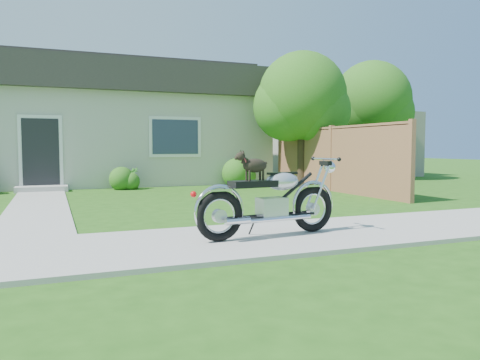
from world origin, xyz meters
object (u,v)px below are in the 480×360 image
Objects in this scene: fence at (331,159)px; tree_far at (375,104)px; house at (87,123)px; potted_plant_right at (133,178)px; tree_near at (307,100)px; motorcycle_with_dog at (271,199)px.

tree_far reaches higher than fence.
house is 19.41× the size of potted_plant_right.
potted_plant_right is (-9.46, -0.68, -2.64)m from tree_far.
house reaches higher than potted_plant_right.
tree_near reaches higher than fence.
house is 8.96m from fence.
tree_far is 13.12m from motorcycle_with_dog.
potted_plant_right is (1.08, -3.44, -1.83)m from house.
tree_far reaches higher than house.
motorcycle_with_dog is (1.58, -12.05, -1.61)m from house.
tree_near is 1.94× the size of motorcycle_with_dog.
tree_far is (4.24, 3.48, 2.02)m from fence.
tree_near is 6.64× the size of potted_plant_right.
tree_near is at bearing -155.20° from tree_far.
tree_near is 9.04m from motorcycle_with_dog.
fence is at bearing 44.72° from motorcycle_with_dog.
tree_near is at bearing -13.33° from potted_plant_right.
fence is (6.30, -6.24, -1.22)m from house.
tree_far is (4.18, 1.93, 0.20)m from tree_near.
fence reaches higher than potted_plant_right.
tree_near reaches higher than potted_plant_right.
fence is at bearing -92.18° from tree_near.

